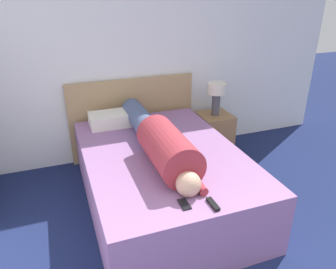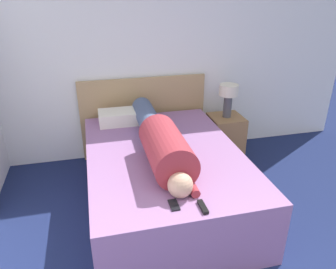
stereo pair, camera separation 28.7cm
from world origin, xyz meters
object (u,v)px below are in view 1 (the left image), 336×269
(bed, at_px, (163,178))
(person_lying, at_px, (160,140))
(pillow_near_headboard, at_px, (114,119))
(tv_remote, at_px, (213,204))
(cell_phone, at_px, (184,204))
(nightstand, at_px, (214,134))
(table_lamp, at_px, (217,93))

(bed, bearing_deg, person_lying, -130.65)
(person_lying, relative_size, pillow_near_headboard, 3.27)
(bed, xyz_separation_m, tv_remote, (0.07, -0.90, 0.30))
(person_lying, xyz_separation_m, cell_phone, (-0.08, -0.77, -0.15))
(nightstand, xyz_separation_m, table_lamp, (0.00, 0.00, 0.55))
(pillow_near_headboard, bearing_deg, cell_phone, -84.15)
(cell_phone, bearing_deg, pillow_near_headboard, 95.85)
(person_lying, xyz_separation_m, pillow_near_headboard, (-0.24, 0.86, -0.08))
(table_lamp, relative_size, tv_remote, 2.73)
(table_lamp, distance_m, person_lying, 1.35)
(nightstand, bearing_deg, person_lying, -140.15)
(person_lying, bearing_deg, pillow_near_headboard, 105.80)
(bed, bearing_deg, table_lamp, 39.34)
(bed, relative_size, cell_phone, 15.79)
(nightstand, bearing_deg, cell_phone, -124.18)
(table_lamp, bearing_deg, cell_phone, -124.18)
(person_lying, bearing_deg, tv_remote, -82.25)
(bed, relative_size, pillow_near_headboard, 3.75)
(person_lying, bearing_deg, nightstand, 39.85)
(bed, distance_m, nightstand, 1.28)
(nightstand, distance_m, person_lying, 1.43)
(bed, relative_size, tv_remote, 13.68)
(tv_remote, relative_size, cell_phone, 1.15)
(nightstand, distance_m, cell_phone, 2.00)
(table_lamp, bearing_deg, person_lying, -140.15)
(nightstand, xyz_separation_m, tv_remote, (-0.92, -1.71, 0.33))
(bed, height_order, pillow_near_headboard, pillow_near_headboard)
(person_lying, relative_size, cell_phone, 13.80)
(bed, bearing_deg, tv_remote, -85.56)
(bed, relative_size, nightstand, 3.86)
(nightstand, relative_size, tv_remote, 3.54)
(bed, height_order, table_lamp, table_lamp)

